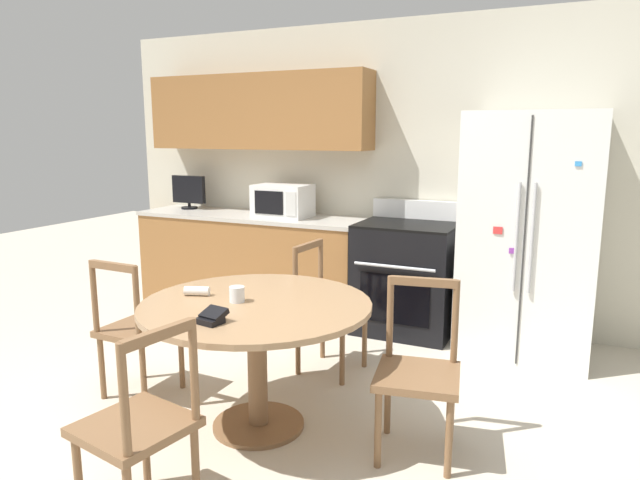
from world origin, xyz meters
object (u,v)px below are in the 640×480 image
oven_range (406,277)px  dining_chair_near (139,427)px  microwave (283,201)px  dining_chair_left (137,330)px  refrigerator (529,235)px  wallet (212,317)px  candle_glass (237,295)px  dining_chair_right (418,373)px  countertop_tv (189,191)px  dining_chair_far (328,311)px

oven_range → dining_chair_near: bearing=-96.6°
microwave → dining_chair_left: (-0.01, -1.90, -0.61)m
refrigerator → dining_chair_left: bearing=-139.3°
refrigerator → wallet: bearing=-119.3°
dining_chair_left → candle_glass: dining_chair_left is taller
oven_range → dining_chair_near: (-0.33, -2.81, -0.03)m
dining_chair_left → wallet: 1.02m
refrigerator → oven_range: (-0.95, 0.06, -0.43)m
oven_range → dining_chair_right: oven_range is taller
dining_chair_left → oven_range: bearing=59.4°
dining_chair_left → wallet: size_ratio=6.26×
refrigerator → microwave: (-2.12, 0.07, 0.14)m
countertop_tv → dining_chair_near: (1.96, -2.91, -0.64)m
refrigerator → dining_chair_right: bearing=-101.7°
refrigerator → microwave: refrigerator is taller
countertop_tv → dining_chair_far: (2.03, -1.12, -0.64)m
refrigerator → oven_range: 1.04m
dining_chair_right → candle_glass: size_ratio=10.51×
dining_chair_right → microwave: bearing=-55.8°
refrigerator → microwave: bearing=178.0°
countertop_tv → dining_chair_left: countertop_tv is taller
countertop_tv → candle_glass: size_ratio=4.30×
microwave → dining_chair_far: size_ratio=0.54×
oven_range → refrigerator: bearing=-3.5°
candle_glass → dining_chair_near: bearing=-85.6°
refrigerator → dining_chair_right: 1.82m
dining_chair_near → dining_chair_right: bearing=-31.1°
dining_chair_far → dining_chair_near: same height
microwave → candle_glass: (0.78, -1.96, -0.27)m
wallet → microwave: bearing=110.5°
dining_chair_right → oven_range: bearing=-82.0°
refrigerator → countertop_tv: size_ratio=4.89×
oven_range → dining_chair_left: 2.23m
dining_chair_far → wallet: size_ratio=6.26×
dining_chair_left → dining_chair_far: same height
refrigerator → candle_glass: 2.32m
dining_chair_left → dining_chair_far: (0.93, 0.87, 0.00)m
dining_chair_left → dining_chair_far: 1.27m
countertop_tv → candle_glass: 2.81m
dining_chair_left → countertop_tv: bearing=120.5°
dining_chair_left → dining_chair_far: size_ratio=1.00×
oven_range → dining_chair_right: 1.87m
dining_chair_near → candle_glass: 0.93m
dining_chair_near → dining_chair_left: bearing=53.4°
microwave → dining_chair_left: microwave is taller
oven_range → candle_glass: bearing=-101.4°
countertop_tv → refrigerator: bearing=-2.8°
dining_chair_right → dining_chair_near: (-0.92, -1.03, 0.00)m
dining_chair_near → candle_glass: dining_chair_near is taller
countertop_tv → dining_chair_left: bearing=-60.9°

